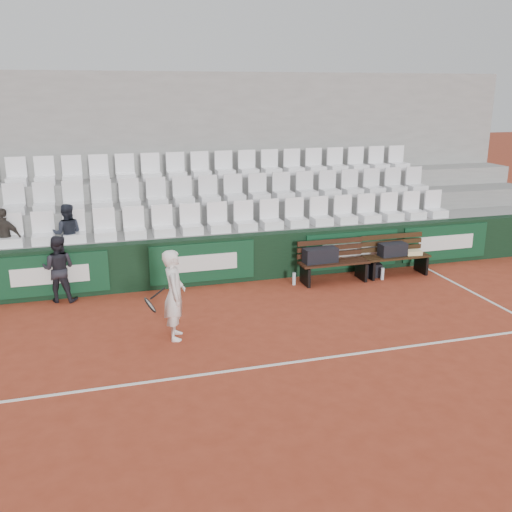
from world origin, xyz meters
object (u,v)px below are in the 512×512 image
(bench_left, at_px, (334,272))
(spectator_b, at_px, (2,216))
(sports_bag_ground, at_px, (369,270))
(water_bottle_far, at_px, (382,274))
(tennis_player, at_px, (174,295))
(bench_right, at_px, (395,265))
(ball_kid, at_px, (59,269))
(sports_bag_left, at_px, (320,255))
(water_bottle_near, at_px, (294,279))
(sports_bag_right, at_px, (393,249))
(spectator_c, at_px, (66,212))

(bench_left, height_order, spectator_b, spectator_b)
(sports_bag_ground, relative_size, water_bottle_far, 1.87)
(water_bottle_far, distance_m, tennis_player, 5.11)
(bench_left, xyz_separation_m, water_bottle_far, (1.08, -0.17, -0.09))
(bench_right, xyz_separation_m, tennis_player, (-5.19, -1.97, 0.53))
(ball_kid, bearing_deg, sports_bag_left, -167.76)
(sports_bag_ground, bearing_deg, water_bottle_near, -177.66)
(spectator_b, bearing_deg, sports_bag_left, -167.04)
(bench_right, bearing_deg, sports_bag_right, 168.15)
(sports_bag_left, bearing_deg, spectator_c, 167.50)
(bench_left, distance_m, spectator_c, 5.68)
(sports_bag_right, relative_size, water_bottle_far, 2.30)
(sports_bag_left, height_order, water_bottle_near, sports_bag_left)
(sports_bag_right, relative_size, spectator_b, 0.51)
(sports_bag_right, xyz_separation_m, water_bottle_near, (-2.30, -0.02, -0.46))
(water_bottle_near, relative_size, ball_kid, 0.20)
(bench_right, height_order, sports_bag_ground, bench_right)
(water_bottle_near, relative_size, water_bottle_far, 1.00)
(spectator_c, bearing_deg, bench_left, 173.67)
(water_bottle_near, bearing_deg, ball_kid, 175.43)
(sports_bag_right, relative_size, tennis_player, 0.40)
(bench_left, height_order, sports_bag_ground, bench_left)
(tennis_player, height_order, spectator_c, spectator_c)
(bench_right, distance_m, water_bottle_far, 0.49)
(sports_bag_right, height_order, ball_kid, ball_kid)
(spectator_b, height_order, spectator_c, spectator_c)
(water_bottle_far, xyz_separation_m, tennis_player, (-4.76, -1.75, 0.63))
(sports_bag_left, relative_size, sports_bag_ground, 1.46)
(bench_left, relative_size, water_bottle_near, 5.66)
(water_bottle_far, height_order, ball_kid, ball_kid)
(ball_kid, bearing_deg, spectator_c, -87.97)
(sports_bag_left, bearing_deg, sports_bag_ground, 3.38)
(water_bottle_near, bearing_deg, sports_bag_right, 0.51)
(spectator_c, bearing_deg, spectator_b, 6.00)
(bench_left, relative_size, spectator_b, 1.25)
(sports_bag_right, bearing_deg, sports_bag_ground, 174.19)
(sports_bag_left, distance_m, spectator_c, 5.30)
(sports_bag_left, distance_m, ball_kid, 5.29)
(sports_bag_left, relative_size, ball_kid, 0.55)
(sports_bag_ground, bearing_deg, ball_kid, 177.33)
(sports_bag_left, bearing_deg, spectator_b, 169.80)
(bench_left, bearing_deg, ball_kid, 175.66)
(bench_right, relative_size, tennis_player, 0.99)
(sports_bag_ground, distance_m, water_bottle_near, 1.79)
(ball_kid, bearing_deg, water_bottle_near, -168.29)
(sports_bag_right, bearing_deg, water_bottle_near, -179.49)
(bench_left, height_order, sports_bag_left, sports_bag_left)
(sports_bag_left, height_order, ball_kid, ball_kid)
(water_bottle_near, bearing_deg, tennis_player, -144.96)
(tennis_player, bearing_deg, water_bottle_far, 20.19)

